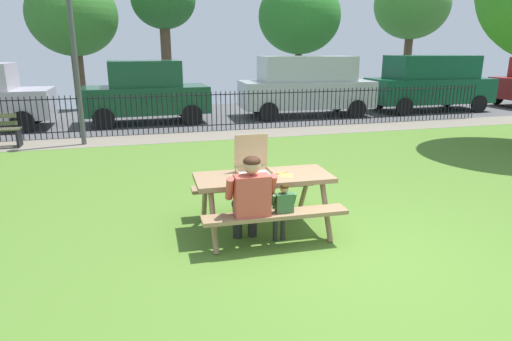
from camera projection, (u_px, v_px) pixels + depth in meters
name	position (u px, v px, depth m)	size (l,w,h in m)	color
ground	(290.00, 198.00, 7.31)	(28.00, 12.48, 0.02)	#527B2B
cobblestone_walkway	(224.00, 135.00, 12.45)	(28.00, 1.40, 0.01)	gray
street_asphalt	(203.00, 116.00, 15.94)	(28.00, 6.13, 0.01)	#515154
picnic_table_foreground	(263.00, 188.00, 5.88)	(1.84, 1.53, 0.79)	#997654
pizza_box_open	(254.00, 165.00, 5.87)	(0.46, 0.50, 0.51)	tan
pizza_slice_on_table	(285.00, 174.00, 5.86)	(0.22, 0.25, 0.02)	#F1C64D
adult_at_table	(250.00, 197.00, 5.33)	(0.62, 0.60, 1.19)	#252525
child_at_table	(283.00, 207.00, 5.43)	(0.31, 0.30, 0.82)	#2A2A2A
iron_fence_streetside	(219.00, 111.00, 12.94)	(18.01, 0.03, 1.15)	black
lamp_post_walkway	(72.00, 33.00, 10.52)	(0.28, 0.28, 4.53)	#4C4C51
parked_car_center	(146.00, 92.00, 14.13)	(3.95, 1.93, 1.98)	#17492C
parked_car_right	(306.00, 85.00, 15.52)	(4.70, 2.16, 2.08)	#B0B9B5
parked_car_far_right	(430.00, 82.00, 16.81)	(4.65, 2.05, 2.08)	#0E482C
far_tree_midleft	(73.00, 16.00, 17.44)	(3.49, 3.49, 5.15)	brown
far_tree_center	(163.00, 2.00, 18.18)	(2.64, 2.64, 5.47)	brown
far_tree_midright	(299.00, 17.00, 19.84)	(3.69, 3.69, 5.37)	brown
far_tree_right	(412.00, 5.00, 21.15)	(3.56, 3.56, 5.94)	brown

